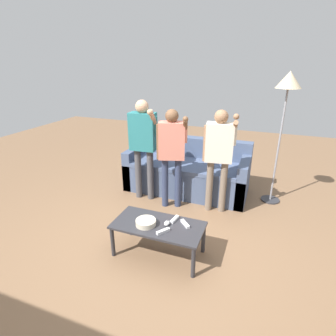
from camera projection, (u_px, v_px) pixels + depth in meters
ground_plane at (160, 241)px, 3.27m from camera, size 12.00×12.00×0.00m
couch at (187, 172)px, 4.48m from camera, size 1.96×0.84×0.83m
coffee_table at (158, 228)px, 2.94m from camera, size 0.99×0.48×0.39m
snack_bowl at (146, 222)px, 2.90m from camera, size 0.22×0.22×0.06m
game_remote_nunchuk at (167, 223)px, 2.90m from camera, size 0.06×0.09×0.05m
floor_lamp at (288, 91)px, 3.60m from camera, size 0.34×0.34×1.91m
player_left at (143, 139)px, 3.95m from camera, size 0.46×0.33×1.53m
player_center at (172, 148)px, 3.73m from camera, size 0.46×0.29×1.44m
player_right at (219, 150)px, 3.61m from camera, size 0.45×0.27×1.46m
game_remote_wand_near at (163, 231)px, 2.78m from camera, size 0.12×0.15×0.03m
game_remote_wand_far at (175, 219)px, 2.99m from camera, size 0.06×0.15×0.03m
game_remote_wand_spare at (185, 224)px, 2.91m from camera, size 0.13×0.14×0.03m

